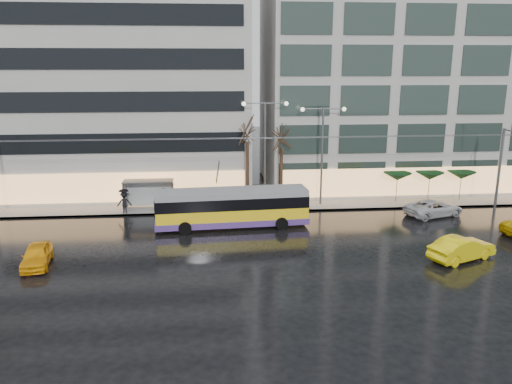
{
  "coord_description": "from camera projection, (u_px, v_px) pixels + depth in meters",
  "views": [
    {
      "loc": [
        -2.55,
        -31.38,
        12.15
      ],
      "look_at": [
        0.71,
        5.0,
        2.84
      ],
      "focal_mm": 35.0,
      "sensor_mm": 36.0,
      "label": 1
    }
  ],
  "objects": [
    {
      "name": "building_left",
      "position": [
        69.0,
        76.0,
        47.71
      ],
      "size": [
        34.0,
        14.0,
        22.0
      ],
      "primitive_type": "cube",
      "color": "#A5A39E",
      "rests_on": "sidewalk"
    },
    {
      "name": "ground",
      "position": [
        252.0,
        251.0,
        33.51
      ],
      "size": [
        140.0,
        140.0,
        0.0
      ],
      "primitive_type": "plane",
      "color": "black",
      "rests_on": "ground"
    },
    {
      "name": "street_lamp_near",
      "position": [
        265.0,
        139.0,
        42.62
      ],
      "size": [
        3.96,
        0.36,
        9.03
      ],
      "color": "#595B60",
      "rests_on": "sidewalk"
    },
    {
      "name": "catenary",
      "position": [
        256.0,
        166.0,
        40.2
      ],
      "size": [
        42.24,
        5.12,
        7.0
      ],
      "color": "#595B60",
      "rests_on": "ground"
    },
    {
      "name": "parasol_c",
      "position": [
        462.0,
        175.0,
        45.25
      ],
      "size": [
        2.5,
        2.5,
        2.65
      ],
      "color": "#595B60",
      "rests_on": "sidewalk"
    },
    {
      "name": "taxi_b",
      "position": [
        462.0,
        248.0,
        31.91
      ],
      "size": [
        4.91,
        3.31,
        1.53
      ],
      "primitive_type": "imported",
      "rotation": [
        0.0,
        0.0,
        1.97
      ],
      "color": "yellow",
      "rests_on": "ground"
    },
    {
      "name": "bus_shelter",
      "position": [
        144.0,
        188.0,
        42.61
      ],
      "size": [
        4.2,
        1.6,
        2.51
      ],
      "color": "#595B60",
      "rests_on": "sidewalk"
    },
    {
      "name": "tree_a",
      "position": [
        247.0,
        126.0,
        42.42
      ],
      "size": [
        3.2,
        3.2,
        8.4
      ],
      "color": "black",
      "rests_on": "sidewalk"
    },
    {
      "name": "tree_b",
      "position": [
        282.0,
        134.0,
        43.04
      ],
      "size": [
        3.2,
        3.2,
        7.7
      ],
      "color": "black",
      "rests_on": "sidewalk"
    },
    {
      "name": "kerb",
      "position": [
        267.0,
        211.0,
        42.4
      ],
      "size": [
        80.0,
        0.1,
        0.15
      ],
      "primitive_type": "cube",
      "color": "slate",
      "rests_on": "ground"
    },
    {
      "name": "building_right",
      "position": [
        424.0,
        60.0,
        50.36
      ],
      "size": [
        32.0,
        14.0,
        25.0
      ],
      "primitive_type": "cube",
      "color": "#A5A39E",
      "rests_on": "sidewalk"
    },
    {
      "name": "pedestrian_c",
      "position": [
        124.0,
        200.0,
        41.41
      ],
      "size": [
        1.29,
        0.97,
        2.11
      ],
      "color": "black",
      "rests_on": "sidewalk"
    },
    {
      "name": "sidewalk",
      "position": [
        261.0,
        197.0,
        47.17
      ],
      "size": [
        80.0,
        10.0,
        0.15
      ],
      "primitive_type": "cube",
      "color": "gray",
      "rests_on": "ground"
    },
    {
      "name": "pedestrian_b",
      "position": [
        163.0,
        199.0,
        42.27
      ],
      "size": [
        1.19,
        1.12,
        1.95
      ],
      "color": "black",
      "rests_on": "sidewalk"
    },
    {
      "name": "parasol_a",
      "position": [
        397.0,
        177.0,
        44.73
      ],
      "size": [
        2.5,
        2.5,
        2.65
      ],
      "color": "#595B60",
      "rests_on": "sidewalk"
    },
    {
      "name": "street_lamp_far",
      "position": [
        322.0,
        142.0,
        43.12
      ],
      "size": [
        3.96,
        0.36,
        8.53
      ],
      "color": "#595B60",
      "rests_on": "sidewalk"
    },
    {
      "name": "pedestrian_a",
      "position": [
        174.0,
        192.0,
        42.75
      ],
      "size": [
        1.01,
        1.02,
        2.19
      ],
      "color": "black",
      "rests_on": "sidewalk"
    },
    {
      "name": "taxi_a",
      "position": [
        37.0,
        255.0,
        30.98
      ],
      "size": [
        2.17,
        4.13,
        1.34
      ],
      "primitive_type": "imported",
      "rotation": [
        0.0,
        0.0,
        0.15
      ],
      "color": "#FFB10D",
      "rests_on": "ground"
    },
    {
      "name": "trolleybus",
      "position": [
        232.0,
        209.0,
        38.2
      ],
      "size": [
        11.73,
        4.74,
        5.38
      ],
      "color": "yellow",
      "rests_on": "ground"
    },
    {
      "name": "parasol_b",
      "position": [
        430.0,
        176.0,
        44.99
      ],
      "size": [
        2.5,
        2.5,
        2.65
      ],
      "color": "#595B60",
      "rests_on": "sidewalk"
    },
    {
      "name": "sedan_silver",
      "position": [
        434.0,
        208.0,
        41.24
      ],
      "size": [
        5.4,
        3.62,
        1.38
      ],
      "primitive_type": "imported",
      "rotation": [
        0.0,
        0.0,
        1.87
      ],
      "color": "silver",
      "rests_on": "ground"
    }
  ]
}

